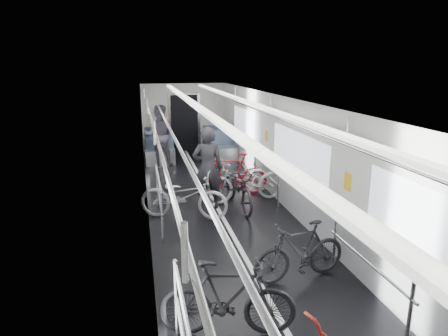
# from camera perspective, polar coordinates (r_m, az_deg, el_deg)

# --- Properties ---
(car_shell) EXTENTS (3.02, 14.01, 2.41)m
(car_shell) POSITION_cam_1_polar(r_m,az_deg,el_deg) (9.42, -2.07, 2.69)
(car_shell) COLOR black
(car_shell) RESTS_ON ground
(bike_left_mid) EXTENTS (1.65, 0.78, 0.95)m
(bike_left_mid) POSITION_cam_1_polar(r_m,az_deg,el_deg) (4.83, 0.60, -18.16)
(bike_left_mid) COLOR black
(bike_left_mid) RESTS_ON floor
(bike_left_far) EXTENTS (1.93, 1.21, 0.96)m
(bike_left_far) POSITION_cam_1_polar(r_m,az_deg,el_deg) (8.18, -5.76, -3.97)
(bike_left_far) COLOR #A1A2A6
(bike_left_far) RESTS_ON floor
(bike_right_near) EXTENTS (1.53, 0.66, 0.89)m
(bike_right_near) POSITION_cam_1_polar(r_m,az_deg,el_deg) (6.04, 10.84, -11.57)
(bike_right_near) COLOR black
(bike_right_near) RESTS_ON floor
(bike_right_mid) EXTENTS (1.98, 0.90, 1.01)m
(bike_right_mid) POSITION_cam_1_polar(r_m,az_deg,el_deg) (9.10, 3.14, -1.81)
(bike_right_mid) COLOR #B0B1B5
(bike_right_mid) RESTS_ON floor
(bike_right_far) EXTENTS (1.76, 0.81, 1.02)m
(bike_right_far) POSITION_cam_1_polar(r_m,az_deg,el_deg) (9.61, 1.14, -0.83)
(bike_right_far) COLOR #A7141F
(bike_right_far) RESTS_ON floor
(bike_aisle) EXTENTS (0.74, 1.83, 0.94)m
(bike_aisle) POSITION_cam_1_polar(r_m,az_deg,el_deg) (8.75, 2.15, -2.70)
(bike_aisle) COLOR black
(bike_aisle) RESTS_ON floor
(person_standing) EXTENTS (0.69, 0.49, 1.81)m
(person_standing) POSITION_cam_1_polar(r_m,az_deg,el_deg) (8.59, -2.35, -0.03)
(person_standing) COLOR black
(person_standing) RESTS_ON floor
(person_seated) EXTENTS (1.02, 0.85, 1.88)m
(person_seated) POSITION_cam_1_polar(r_m,az_deg,el_deg) (12.44, -9.22, 4.62)
(person_seated) COLOR #332F37
(person_seated) RESTS_ON floor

